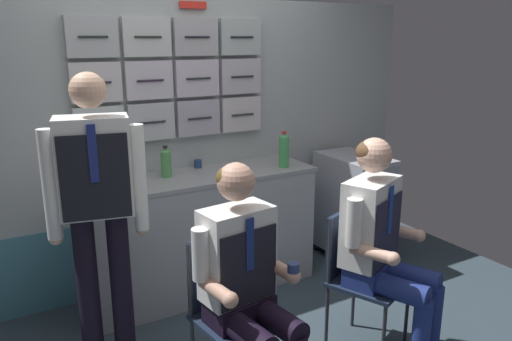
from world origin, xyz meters
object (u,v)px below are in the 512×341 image
Objects in this scene: folding_chair_left at (229,298)px; sparkling_bottle_green at (166,162)px; crew_member_left at (247,279)px; crew_member_standing at (97,200)px; coffee_cup_white at (113,183)px; service_trolley at (353,204)px; crew_member_right at (382,239)px; folding_chair_right at (355,264)px.

folding_chair_left is 3.85× the size of sparkling_bottle_green.
sparkling_bottle_green is (0.10, 1.17, 0.47)m from folding_chair_left.
folding_chair_left is 0.67× the size of crew_member_left.
sparkling_bottle_green is at bearing 45.42° from crew_member_standing.
service_trolley is at bearing -2.99° from coffee_cup_white.
coffee_cup_white reaches higher than folding_chair_left.
folding_chair_left is at bearing -74.16° from coffee_cup_white.
crew_member_standing is at bearing -169.23° from service_trolley.
service_trolley is 0.69× the size of crew_member_right.
sparkling_bottle_green reaches higher than folding_chair_left.
crew_member_left is 18.09× the size of coffee_cup_white.
crew_member_standing is (-1.42, 0.71, 0.27)m from crew_member_right.
crew_member_standing reaches higher than crew_member_left.
crew_member_standing reaches higher than service_trolley.
coffee_cup_white is at bearing 105.84° from folding_chair_left.
coffee_cup_white is at bearing 177.01° from service_trolley.
crew_member_standing reaches higher than sparkling_bottle_green.
coffee_cup_white is at bearing 136.64° from folding_chair_right.
crew_member_right reaches higher than folding_chair_right.
crew_member_standing is (-0.54, 0.70, 0.30)m from crew_member_left.
folding_chair_left is (-1.68, -0.96, 0.05)m from service_trolley.
crew_member_left is 0.89m from crew_member_right.
crew_member_standing is at bearing -112.57° from coffee_cup_white.
folding_chair_right is at bearing -1.61° from folding_chair_left.
crew_member_standing is (-2.19, -0.42, 0.53)m from service_trolley.
crew_member_standing reaches higher than coffee_cup_white.
crew_member_left is 1.28m from coffee_cup_white.
folding_chair_left is 0.65× the size of crew_member_right.
folding_chair_left is at bearing 169.45° from crew_member_right.
crew_member_left is at bearing -93.56° from sparkling_bottle_green.
crew_member_standing reaches higher than folding_chair_right.
sparkling_bottle_green is at bearing 84.93° from folding_chair_left.
folding_chair_right is 0.26m from crew_member_right.
service_trolley is 12.81× the size of coffee_cup_white.
crew_member_right is (0.89, -0.01, 0.03)m from crew_member_left.
coffee_cup_white is at bearing 104.78° from crew_member_left.
coffee_cup_white is (-1.21, 1.23, 0.20)m from crew_member_right.
crew_member_right reaches higher than sparkling_bottle_green.
folding_chair_right is (0.83, 0.14, -0.18)m from crew_member_left.
crew_member_standing reaches higher than folding_chair_left.
crew_member_left is at bearing 179.39° from crew_member_right.
service_trolley is at bearing 55.67° from crew_member_right.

